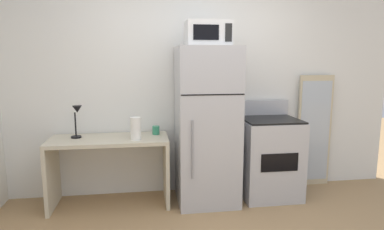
% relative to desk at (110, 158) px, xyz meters
% --- Properties ---
extents(wall_back_white, '(5.00, 0.10, 2.60)m').
position_rel_desk_xyz_m(wall_back_white, '(0.97, 0.34, 0.77)').
color(wall_back_white, white).
rests_on(wall_back_white, ground).
extents(desk, '(1.27, 0.54, 0.75)m').
position_rel_desk_xyz_m(desk, '(0.00, 0.00, 0.00)').
color(desk, beige).
rests_on(desk, ground).
extents(desk_lamp, '(0.14, 0.12, 0.35)m').
position_rel_desk_xyz_m(desk_lamp, '(-0.33, 0.05, 0.46)').
color(desk_lamp, black).
rests_on(desk_lamp, desk).
extents(coffee_mug, '(0.08, 0.08, 0.09)m').
position_rel_desk_xyz_m(coffee_mug, '(0.51, 0.11, 0.27)').
color(coffee_mug, '#338C66').
rests_on(coffee_mug, desk).
extents(paper_towel_roll, '(0.11, 0.11, 0.24)m').
position_rel_desk_xyz_m(paper_towel_roll, '(0.29, -0.12, 0.34)').
color(paper_towel_roll, white).
rests_on(paper_towel_roll, desk).
extents(refrigerator, '(0.66, 0.67, 1.72)m').
position_rel_desk_xyz_m(refrigerator, '(1.06, -0.05, 0.33)').
color(refrigerator, '#B7B7BC').
rests_on(refrigerator, ground).
extents(microwave, '(0.46, 0.35, 0.26)m').
position_rel_desk_xyz_m(microwave, '(1.06, -0.07, 1.32)').
color(microwave, silver).
rests_on(microwave, refrigerator).
extents(oven_range, '(0.65, 0.61, 1.10)m').
position_rel_desk_xyz_m(oven_range, '(1.81, -0.02, -0.07)').
color(oven_range, '#B7B7BC').
rests_on(oven_range, ground).
extents(leaning_mirror, '(0.44, 0.03, 1.40)m').
position_rel_desk_xyz_m(leaning_mirror, '(2.49, 0.23, 0.17)').
color(leaning_mirror, '#C6B793').
rests_on(leaning_mirror, ground).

